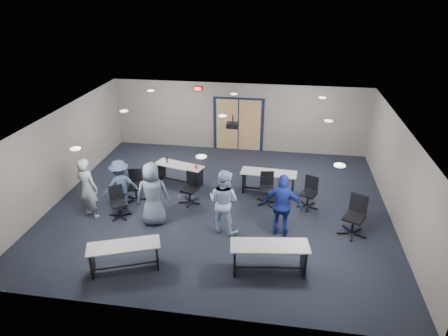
% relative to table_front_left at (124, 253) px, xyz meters
% --- Properties ---
extents(floor, '(10.00, 10.00, 0.00)m').
position_rel_table_front_left_xyz_m(floor, '(1.72, 3.32, -0.46)').
color(floor, black).
rests_on(floor, ground).
extents(back_wall, '(10.00, 0.04, 2.70)m').
position_rel_table_front_left_xyz_m(back_wall, '(1.72, 7.82, 0.89)').
color(back_wall, gray).
rests_on(back_wall, floor).
extents(front_wall, '(10.00, 0.04, 2.70)m').
position_rel_table_front_left_xyz_m(front_wall, '(1.72, -1.18, 0.89)').
color(front_wall, gray).
rests_on(front_wall, floor).
extents(left_wall, '(0.04, 9.00, 2.70)m').
position_rel_table_front_left_xyz_m(left_wall, '(-3.28, 3.32, 0.89)').
color(left_wall, gray).
rests_on(left_wall, floor).
extents(right_wall, '(0.04, 9.00, 2.70)m').
position_rel_table_front_left_xyz_m(right_wall, '(6.72, 3.32, 0.89)').
color(right_wall, gray).
rests_on(right_wall, floor).
extents(ceiling, '(10.00, 9.00, 0.04)m').
position_rel_table_front_left_xyz_m(ceiling, '(1.72, 3.32, 2.24)').
color(ceiling, white).
rests_on(ceiling, back_wall).
extents(double_door, '(2.00, 0.07, 2.20)m').
position_rel_table_front_left_xyz_m(double_door, '(1.72, 7.79, 0.59)').
color(double_door, '#101C32').
rests_on(double_door, back_wall).
extents(exit_sign, '(0.32, 0.07, 0.18)m').
position_rel_table_front_left_xyz_m(exit_sign, '(0.12, 7.77, 1.99)').
color(exit_sign, black).
rests_on(exit_sign, back_wall).
extents(ceiling_projector, '(0.35, 0.32, 0.37)m').
position_rel_table_front_left_xyz_m(ceiling_projector, '(2.02, 3.82, 1.94)').
color(ceiling_projector, black).
rests_on(ceiling_projector, ceiling).
extents(ceiling_can_lights, '(6.24, 5.74, 0.02)m').
position_rel_table_front_left_xyz_m(ceiling_can_lights, '(1.72, 3.57, 2.21)').
color(ceiling_can_lights, white).
rests_on(ceiling_can_lights, ceiling).
extents(table_front_left, '(1.75, 1.12, 0.68)m').
position_rel_table_front_left_xyz_m(table_front_left, '(0.00, 0.00, 0.00)').
color(table_front_left, '#B6B4AC').
rests_on(table_front_left, floor).
extents(table_front_right, '(1.87, 0.84, 0.73)m').
position_rel_table_front_left_xyz_m(table_front_right, '(3.35, 0.45, 0.04)').
color(table_front_right, '#B6B4AC').
rests_on(table_front_right, floor).
extents(table_back_left, '(1.76, 1.00, 0.93)m').
position_rel_table_front_left_xyz_m(table_back_left, '(0.14, 4.52, 0.01)').
color(table_back_left, '#B6B4AC').
rests_on(table_back_left, floor).
extents(table_back_right, '(1.80, 0.70, 0.71)m').
position_rel_table_front_left_xyz_m(table_back_right, '(3.12, 4.34, 0.03)').
color(table_back_right, '#B6B4AC').
rests_on(table_back_right, floor).
extents(chair_back_a, '(0.74, 0.74, 0.98)m').
position_rel_table_front_left_xyz_m(chair_back_a, '(-0.91, 3.19, 0.03)').
color(chair_back_a, black).
rests_on(chair_back_a, floor).
extents(chair_back_b, '(0.76, 0.76, 0.97)m').
position_rel_table_front_left_xyz_m(chair_back_b, '(0.78, 3.29, 0.02)').
color(chair_back_b, black).
rests_on(chair_back_b, floor).
extents(chair_back_c, '(0.71, 0.71, 0.98)m').
position_rel_table_front_left_xyz_m(chair_back_c, '(3.12, 3.63, 0.03)').
color(chair_back_c, black).
rests_on(chair_back_c, floor).
extents(chair_back_d, '(0.80, 0.80, 0.97)m').
position_rel_table_front_left_xyz_m(chair_back_d, '(4.35, 3.58, 0.02)').
color(chair_back_d, black).
rests_on(chair_back_d, floor).
extents(chair_loose_left, '(0.83, 0.83, 0.94)m').
position_rel_table_front_left_xyz_m(chair_loose_left, '(-1.03, 2.16, 0.01)').
color(chair_loose_left, black).
rests_on(chair_loose_left, floor).
extents(chair_loose_right, '(0.95, 0.95, 1.13)m').
position_rel_table_front_left_xyz_m(chair_loose_right, '(5.49, 2.29, 0.10)').
color(chair_loose_right, black).
rests_on(chair_loose_right, floor).
extents(person_gray, '(0.77, 0.61, 1.83)m').
position_rel_table_front_left_xyz_m(person_gray, '(-1.87, 2.09, 0.45)').
color(person_gray, '#919A9E').
rests_on(person_gray, floor).
extents(person_plaid, '(1.01, 0.78, 1.83)m').
position_rel_table_front_left_xyz_m(person_plaid, '(0.05, 2.05, 0.45)').
color(person_plaid, slate).
rests_on(person_plaid, floor).
extents(person_lightblue, '(1.07, 0.96, 1.80)m').
position_rel_table_front_left_xyz_m(person_lightblue, '(2.04, 1.98, 0.44)').
color(person_lightblue, '#BFDDFD').
rests_on(person_lightblue, floor).
extents(person_navy, '(1.09, 0.58, 1.78)m').
position_rel_table_front_left_xyz_m(person_navy, '(3.59, 2.00, 0.43)').
color(person_navy, navy).
rests_on(person_navy, floor).
extents(person_back, '(1.17, 1.06, 1.58)m').
position_rel_table_front_left_xyz_m(person_back, '(-1.14, 2.64, 0.33)').
color(person_back, '#405374').
rests_on(person_back, floor).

